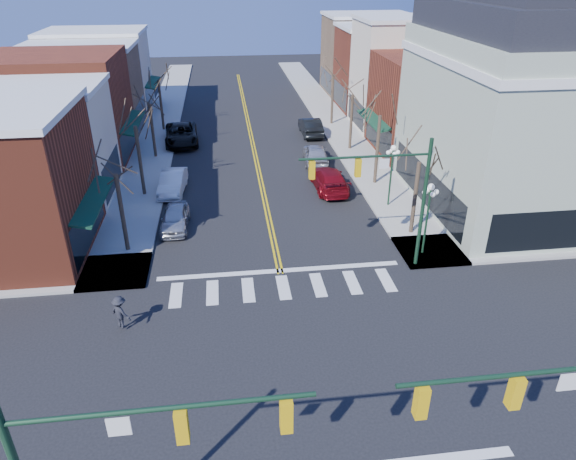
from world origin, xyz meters
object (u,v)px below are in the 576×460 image
object	(u,v)px
car_left_near	(175,218)
pedestrian_dark_b	(120,312)
car_left_far	(181,134)
car_right_near	(329,179)
car_left_mid	(173,182)
car_right_mid	(316,154)
victorian_corner	(528,107)
lamppost_corner	(428,207)
lamppost_midblock	(392,165)
car_right_far	(311,127)

from	to	relation	value
car_left_near	pedestrian_dark_b	bearing A→B (deg)	-97.85
car_left_far	car_right_near	distance (m)	16.55
car_left_near	car_left_mid	size ratio (longest dim) A/B	0.88
car_right_near	car_left_far	bearing A→B (deg)	-48.92
car_left_mid	car_right_mid	distance (m)	12.14
victorian_corner	lamppost_corner	world-z (taller)	victorian_corner
car_right_near	pedestrian_dark_b	size ratio (longest dim) A/B	3.36
car_left_near	victorian_corner	bearing A→B (deg)	4.22
car_left_near	car_right_near	world-z (taller)	car_right_near
lamppost_midblock	car_right_mid	world-z (taller)	lamppost_midblock
victorian_corner	car_right_near	world-z (taller)	victorian_corner
lamppost_corner	car_left_mid	xyz separation A→B (m)	(-14.60, 10.85, -2.21)
car_left_far	car_right_far	distance (m)	12.13
car_left_far	car_right_mid	world-z (taller)	car_left_far
car_left_mid	car_right_near	bearing A→B (deg)	-0.16
car_left_near	car_right_far	xyz separation A→B (m)	(11.55, 18.10, 0.14)
car_right_mid	car_left_near	bearing A→B (deg)	49.06
lamppost_corner	car_left_mid	world-z (taller)	lamppost_corner
lamppost_midblock	pedestrian_dark_b	size ratio (longest dim) A/B	2.71
lamppost_midblock	victorian_corner	bearing A→B (deg)	-3.45
car_left_mid	car_right_near	xyz separation A→B (m)	(11.20, -0.89, 0.02)
car_left_far	car_right_near	bearing A→B (deg)	-51.40
car_right_near	car_right_mid	size ratio (longest dim) A/B	1.14
victorian_corner	pedestrian_dark_b	world-z (taller)	victorian_corner
car_right_far	car_left_far	bearing A→B (deg)	5.11
car_left_mid	car_left_far	xyz separation A→B (m)	(0.00, 11.29, 0.11)
car_left_mid	car_left_far	size ratio (longest dim) A/B	0.74
car_left_mid	car_right_mid	bearing A→B (deg)	27.13
car_right_near	pedestrian_dark_b	bearing A→B (deg)	48.34
lamppost_midblock	car_right_mid	size ratio (longest dim) A/B	0.92
car_right_mid	pedestrian_dark_b	world-z (taller)	pedestrian_dark_b
lamppost_corner	car_right_near	distance (m)	10.75
car_right_far	lamppost_midblock	bearing A→B (deg)	98.49
car_right_mid	victorian_corner	bearing A→B (deg)	145.56
car_left_mid	car_right_far	size ratio (longest dim) A/B	0.92
pedestrian_dark_b	car_left_near	bearing A→B (deg)	-63.03
car_right_far	pedestrian_dark_b	size ratio (longest dim) A/B	3.12
lamppost_corner	car_left_mid	distance (m)	18.33
lamppost_midblock	car_right_far	bearing A→B (deg)	98.55
car_right_mid	lamppost_corner	bearing A→B (deg)	107.11
lamppost_corner	car_right_far	distance (m)	23.47
lamppost_midblock	pedestrian_dark_b	world-z (taller)	lamppost_midblock
car_left_far	pedestrian_dark_b	xyz separation A→B (m)	(-1.18, -26.87, 0.09)
car_right_far	pedestrian_dark_b	world-z (taller)	pedestrian_dark_b
lamppost_corner	pedestrian_dark_b	world-z (taller)	lamppost_corner
lamppost_corner	car_left_near	xyz separation A→B (m)	(-14.07, 5.14, -2.28)
victorian_corner	car_left_mid	world-z (taller)	victorian_corner
car_right_far	pedestrian_dark_b	bearing A→B (deg)	64.56
car_right_mid	pedestrian_dark_b	size ratio (longest dim) A/B	2.93
car_left_far	car_right_far	xyz separation A→B (m)	(12.08, 1.09, -0.04)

